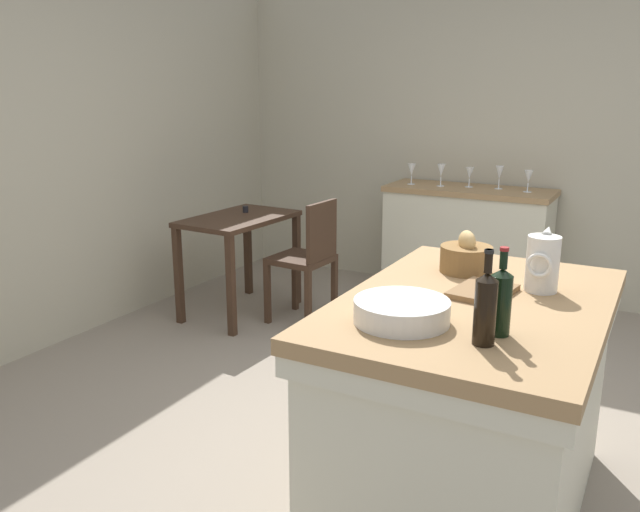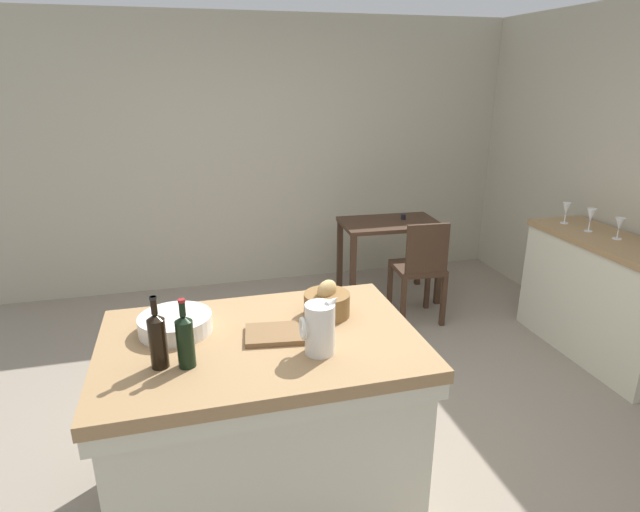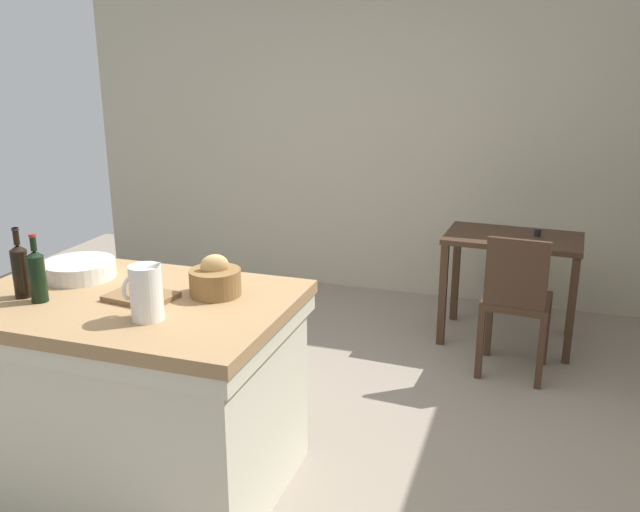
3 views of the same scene
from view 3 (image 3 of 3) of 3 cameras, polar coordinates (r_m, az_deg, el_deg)
ground_plane at (r=3.63m, az=-4.71°, el=-15.68°), size 6.76×6.76×0.00m
wall_back at (r=5.58m, az=5.60°, el=10.05°), size 5.32×0.12×2.60m
island_table at (r=3.25m, az=-15.42°, el=-10.41°), size 1.44×0.97×0.92m
writing_desk at (r=4.78m, az=16.02°, el=0.19°), size 0.93×0.60×0.81m
wooden_chair at (r=4.29m, az=16.32°, el=-3.59°), size 0.43×0.43×0.92m
pitcher at (r=2.77m, az=-14.57°, el=-2.98°), size 0.17×0.13×0.27m
wash_bowl at (r=3.41m, az=-19.76°, el=-1.06°), size 0.34×0.34×0.08m
bread_basket at (r=3.00m, az=-8.90°, el=-2.04°), size 0.23×0.23×0.19m
cutting_board at (r=3.04m, az=-14.96°, el=-3.35°), size 0.31×0.24×0.02m
wine_bottle_dark at (r=3.12m, az=-22.89°, el=-1.46°), size 0.07×0.07×0.30m
wine_bottle_amber at (r=3.20m, az=-24.10°, el=-1.04°), size 0.07×0.07×0.31m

